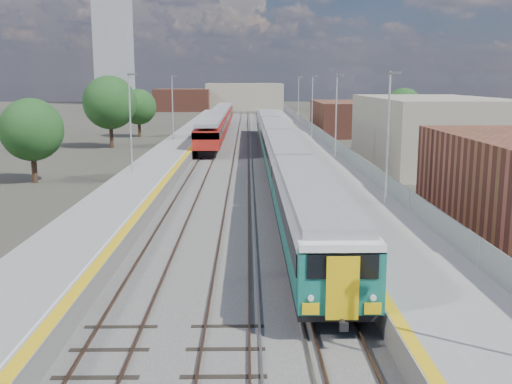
{
  "coord_description": "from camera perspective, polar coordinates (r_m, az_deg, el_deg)",
  "views": [
    {
      "loc": [
        -1.33,
        -11.62,
        8.06
      ],
      "look_at": [
        -0.88,
        19.42,
        2.2
      ],
      "focal_mm": 42.0,
      "sensor_mm": 36.0,
      "label": 1
    }
  ],
  "objects": [
    {
      "name": "ballast_bed",
      "position": [
        64.63,
        -1.64,
        3.55
      ],
      "size": [
        10.5,
        155.0,
        0.06
      ],
      "primitive_type": "cube",
      "color": "#565451",
      "rests_on": "ground"
    },
    {
      "name": "ground",
      "position": [
        62.16,
        0.41,
        3.24
      ],
      "size": [
        320.0,
        320.0,
        0.0
      ],
      "primitive_type": "plane",
      "color": "#47443A",
      "rests_on": "ground"
    },
    {
      "name": "tree_d",
      "position": [
        84.52,
        13.87,
        7.87
      ],
      "size": [
        5.11,
        5.11,
        6.93
      ],
      "color": "#382619",
      "rests_on": "ground"
    },
    {
      "name": "tracks",
      "position": [
        66.28,
        -1.1,
        3.79
      ],
      "size": [
        8.96,
        160.0,
        0.17
      ],
      "color": "#4C3323",
      "rests_on": "ground"
    },
    {
      "name": "tree_a",
      "position": [
        50.04,
        -20.59,
        5.57
      ],
      "size": [
        4.91,
        4.91,
        6.65
      ],
      "color": "#382619",
      "rests_on": "ground"
    },
    {
      "name": "green_train",
      "position": [
        55.06,
        2.13,
        4.46
      ],
      "size": [
        2.7,
        75.28,
        2.97
      ],
      "color": "black",
      "rests_on": "ground"
    },
    {
      "name": "red_train",
      "position": [
        88.12,
        -3.56,
        6.78
      ],
      "size": [
        2.79,
        56.67,
        3.53
      ],
      "color": "black",
      "rests_on": "ground"
    },
    {
      "name": "tree_c",
      "position": [
        86.54,
        -11.12,
        7.96
      ],
      "size": [
        4.97,
        4.97,
        6.73
      ],
      "color": "#382619",
      "rests_on": "ground"
    },
    {
      "name": "platform_left",
      "position": [
        65.01,
        -7.65,
        3.93
      ],
      "size": [
        4.3,
        155.0,
        8.52
      ],
      "color": "slate",
      "rests_on": "ground"
    },
    {
      "name": "buildings",
      "position": [
        151.18,
        -7.35,
        11.61
      ],
      "size": [
        72.0,
        185.5,
        40.0
      ],
      "color": "brown",
      "rests_on": "ground"
    },
    {
      "name": "platform_right",
      "position": [
        64.89,
        5.04,
        3.99
      ],
      "size": [
        4.7,
        155.0,
        8.52
      ],
      "color": "slate",
      "rests_on": "ground"
    },
    {
      "name": "tree_b",
      "position": [
        73.26,
        -13.75,
        8.27
      ],
      "size": [
        6.28,
        6.28,
        8.51
      ],
      "color": "#382619",
      "rests_on": "ground"
    }
  ]
}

